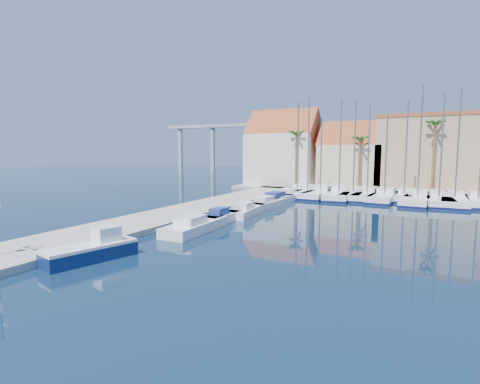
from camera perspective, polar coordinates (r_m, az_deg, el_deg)
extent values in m
plane|color=black|center=(22.69, -11.42, -10.79)|extent=(260.00, 260.00, 0.00)
cube|color=gray|center=(38.42, -9.52, -3.31)|extent=(6.00, 77.00, 0.50)
cube|color=gray|center=(65.37, 23.62, 0.21)|extent=(54.00, 16.00, 0.50)
cylinder|color=black|center=(28.25, -20.69, -6.12)|extent=(0.19, 0.19, 0.48)
cube|color=#0D2051|center=(24.63, -21.84, -8.76)|extent=(3.11, 5.76, 0.82)
cube|color=white|center=(24.51, -21.88, -7.62)|extent=(3.11, 5.76, 0.18)
cube|color=white|center=(24.90, -19.68, -6.13)|extent=(1.51, 1.71, 1.00)
cube|color=white|center=(31.02, -6.80, -5.29)|extent=(2.55, 7.32, 0.80)
cube|color=white|center=(30.29, -7.55, -4.24)|extent=(1.70, 2.59, 0.60)
cube|color=white|center=(34.88, -2.74, -3.95)|extent=(1.76, 5.18, 0.80)
cube|color=navy|center=(34.33, -3.18, -2.94)|extent=(1.19, 1.83, 0.60)
cube|color=white|center=(38.83, 0.85, -2.89)|extent=(3.02, 7.47, 0.80)
cube|color=white|center=(38.05, 0.47, -2.02)|extent=(1.87, 2.69, 0.60)
cube|color=white|center=(43.64, 4.10, -1.88)|extent=(2.61, 6.76, 0.80)
cube|color=white|center=(42.96, 3.70, -1.07)|extent=(1.65, 2.42, 0.60)
cube|color=white|center=(48.30, 5.77, -1.10)|extent=(3.11, 7.66, 0.80)
cube|color=navy|center=(47.55, 5.38, -0.36)|extent=(1.92, 2.76, 0.60)
cube|color=white|center=(52.94, 7.62, -0.47)|extent=(2.76, 7.60, 0.80)
cube|color=white|center=(52.15, 7.40, 0.21)|extent=(1.80, 2.70, 0.60)
cube|color=white|center=(58.13, 9.73, 0.10)|extent=(2.73, 6.92, 0.80)
cube|color=white|center=(57.40, 9.60, 0.73)|extent=(1.71, 2.49, 0.60)
cube|color=white|center=(56.41, 8.82, 0.03)|extent=(2.64, 8.26, 1.00)
cube|color=#0D1545|center=(56.44, 8.82, -0.29)|extent=(2.70, 8.32, 0.28)
cube|color=white|center=(57.11, 9.04, 0.91)|extent=(1.63, 2.53, 0.60)
cylinder|color=slate|center=(55.68, 8.84, 6.97)|extent=(0.20, 0.20, 12.61)
cube|color=white|center=(55.29, 10.41, -0.12)|extent=(3.25, 10.24, 1.00)
cube|color=#0D1545|center=(55.32, 10.40, -0.45)|extent=(3.31, 10.31, 0.28)
cube|color=white|center=(56.15, 10.78, 0.79)|extent=(2.02, 3.14, 0.60)
cylinder|color=slate|center=(54.48, 10.38, 7.20)|extent=(0.20, 0.20, 13.07)
cube|color=white|center=(54.74, 12.29, -0.23)|extent=(3.68, 11.55, 1.00)
cube|color=#0D1545|center=(54.78, 12.29, -0.56)|extent=(3.74, 11.61, 0.28)
cube|color=white|center=(55.74, 12.68, 0.70)|extent=(2.29, 3.54, 0.60)
cylinder|color=slate|center=(53.86, 12.24, 5.63)|extent=(0.20, 0.20, 10.18)
cube|color=white|center=(54.10, 14.91, -0.37)|extent=(4.06, 12.02, 1.00)
cube|color=#0D1545|center=(54.13, 14.90, -0.71)|extent=(4.12, 12.09, 0.28)
cube|color=white|center=(55.18, 15.09, 0.58)|extent=(2.44, 3.71, 0.60)
cylinder|color=slate|center=(53.16, 15.04, 6.74)|extent=(0.20, 0.20, 12.40)
cube|color=white|center=(53.98, 16.91, -0.45)|extent=(2.97, 10.12, 1.00)
cube|color=#0D1545|center=(54.01, 16.90, -0.79)|extent=(3.04, 10.19, 0.28)
cube|color=white|center=(54.88, 17.08, 0.49)|extent=(1.94, 3.08, 0.60)
cylinder|color=slate|center=(53.13, 17.06, 6.58)|extent=(0.20, 0.20, 12.21)
cube|color=white|center=(54.00, 18.88, -0.51)|extent=(3.34, 10.64, 1.00)
cube|color=#0D1545|center=(54.04, 18.87, -0.85)|extent=(3.40, 10.70, 0.28)
cube|color=white|center=(54.94, 19.12, 0.43)|extent=(2.09, 3.26, 0.60)
cylinder|color=slate|center=(53.14, 19.01, 6.15)|extent=(0.20, 0.20, 11.53)
cube|color=white|center=(53.50, 21.23, -0.67)|extent=(3.79, 11.58, 1.00)
cube|color=#0D1545|center=(53.53, 21.22, -1.01)|extent=(3.85, 11.64, 0.28)
cube|color=white|center=(54.53, 21.47, 0.29)|extent=(2.32, 3.56, 0.60)
cylinder|color=slate|center=(52.58, 21.37, 5.35)|extent=(0.20, 0.20, 10.23)
cube|color=white|center=(54.37, 23.73, -0.67)|extent=(2.18, 8.19, 1.00)
cube|color=#0D1545|center=(54.41, 23.71, -1.00)|extent=(2.25, 8.25, 0.28)
cube|color=white|center=(55.10, 23.82, 0.25)|extent=(1.51, 2.46, 0.60)
cylinder|color=slate|center=(53.62, 24.01, 6.19)|extent=(0.20, 0.20, 11.99)
cube|color=white|center=(52.51, 25.48, -0.98)|extent=(4.02, 11.89, 1.00)
cube|color=#0D1545|center=(52.55, 25.46, -1.32)|extent=(4.09, 11.95, 0.28)
cube|color=white|center=(53.58, 25.66, 0.01)|extent=(2.42, 3.67, 0.60)
cylinder|color=slate|center=(51.59, 25.80, 7.01)|extent=(0.20, 0.20, 13.58)
cube|color=white|center=(52.86, 27.96, -1.06)|extent=(3.72, 11.39, 1.00)
cube|color=#0D1545|center=(52.90, 27.94, -1.40)|extent=(3.78, 11.46, 0.28)
cube|color=white|center=(53.88, 27.90, -0.07)|extent=(2.28, 3.50, 0.60)
cylinder|color=slate|center=(51.94, 28.40, 6.23)|extent=(0.20, 0.20, 12.42)
cube|color=white|center=(52.96, 29.87, -1.15)|extent=(3.22, 11.27, 1.00)
cube|color=#0D1545|center=(53.00, 29.85, -1.49)|extent=(3.28, 11.33, 0.28)
cube|color=white|center=(53.99, 29.89, -0.17)|extent=(2.13, 3.41, 0.60)
cylinder|color=slate|center=(52.05, 30.31, 6.39)|extent=(0.20, 0.20, 12.90)
cube|color=white|center=(53.38, 32.48, -1.25)|extent=(2.42, 9.21, 1.00)
cube|color=#0D1545|center=(53.42, 32.46, -1.59)|extent=(2.48, 9.27, 0.28)
cube|color=white|center=(54.21, 32.43, -0.29)|extent=(1.68, 2.77, 0.60)
cube|color=beige|center=(68.17, 6.68, 4.94)|extent=(12.00, 9.00, 9.00)
cube|color=brown|center=(68.21, 6.73, 8.72)|extent=(12.30, 9.00, 9.00)
cube|color=#CBB58F|center=(65.04, 16.66, 3.77)|extent=(10.00, 8.00, 7.00)
cube|color=brown|center=(64.99, 16.76, 6.85)|extent=(10.30, 8.00, 8.00)
cube|color=tan|center=(64.96, 26.50, 5.13)|extent=(14.00, 10.00, 11.00)
cube|color=brown|center=(65.16, 26.76, 10.19)|extent=(14.20, 10.20, 0.50)
cylinder|color=brown|center=(62.13, 8.55, 4.77)|extent=(0.36, 0.36, 9.00)
sphere|color=#255017|center=(62.17, 8.62, 8.79)|extent=(2.60, 2.60, 2.60)
cylinder|color=brown|center=(59.76, 17.71, 4.01)|extent=(0.36, 0.36, 8.00)
sphere|color=#255017|center=(59.75, 17.83, 7.70)|extent=(2.60, 2.60, 2.60)
cylinder|color=brown|center=(58.97, 27.40, 4.54)|extent=(0.36, 0.36, 10.00)
sphere|color=#255017|center=(59.07, 27.64, 9.24)|extent=(2.60, 2.60, 2.60)
cube|color=#9E9E99|center=(111.81, -0.66, 10.13)|extent=(48.00, 2.20, 0.90)
cylinder|color=#9E9E99|center=(122.10, -9.06, 6.45)|extent=(1.40, 1.40, 14.00)
cylinder|color=#9E9E99|center=(115.48, -4.20, 6.52)|extent=(1.40, 1.40, 14.00)
cylinder|color=#9E9E99|center=(109.78, 1.21, 6.54)|extent=(1.40, 1.40, 14.00)
cylinder|color=#9E9E99|center=(105.14, 7.15, 6.51)|extent=(1.40, 1.40, 14.00)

